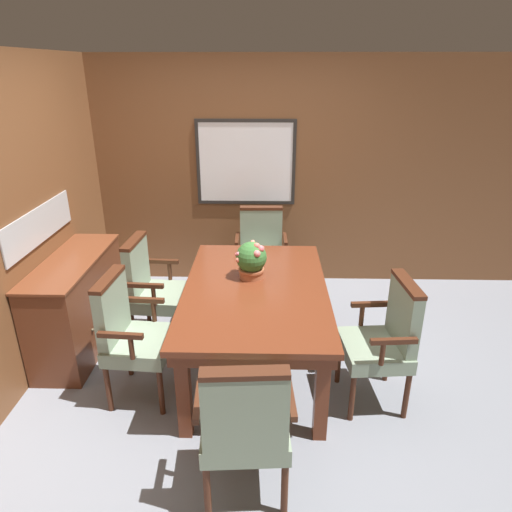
# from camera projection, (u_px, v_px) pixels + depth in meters

# --- Properties ---
(ground_plane) EXTENTS (14.00, 14.00, 0.00)m
(ground_plane) POSITION_uv_depth(u_px,v_px,m) (236.00, 378.00, 3.67)
(ground_plane) COLOR gray
(wall_back) EXTENTS (7.20, 0.08, 2.45)m
(wall_back) POSITION_uv_depth(u_px,v_px,m) (245.00, 175.00, 4.97)
(wall_back) COLOR brown
(wall_back) RESTS_ON ground_plane
(wall_left) EXTENTS (0.08, 7.20, 2.45)m
(wall_left) POSITION_uv_depth(u_px,v_px,m) (2.00, 234.00, 3.23)
(wall_left) COLOR brown
(wall_left) RESTS_ON ground_plane
(dining_table) EXTENTS (1.11, 1.78, 0.73)m
(dining_table) POSITION_uv_depth(u_px,v_px,m) (256.00, 298.00, 3.59)
(dining_table) COLOR maroon
(dining_table) RESTS_ON ground_plane
(chair_left_far) EXTENTS (0.48, 0.55, 0.97)m
(chair_left_far) POSITION_uv_depth(u_px,v_px,m) (151.00, 286.00, 4.00)
(chair_left_far) COLOR #472314
(chair_left_far) RESTS_ON ground_plane
(chair_left_near) EXTENTS (0.48, 0.55, 0.97)m
(chair_left_near) POSITION_uv_depth(u_px,v_px,m) (130.00, 331.00, 3.31)
(chair_left_near) COLOR #472314
(chair_left_near) RESTS_ON ground_plane
(chair_head_near) EXTENTS (0.55, 0.48, 0.97)m
(chair_head_near) POSITION_uv_depth(u_px,v_px,m) (245.00, 424.00, 2.45)
(chair_head_near) COLOR #472314
(chair_head_near) RESTS_ON ground_plane
(chair_right_near) EXTENTS (0.49, 0.56, 0.97)m
(chair_right_near) POSITION_uv_depth(u_px,v_px,m) (385.00, 337.00, 3.25)
(chair_right_near) COLOR #472314
(chair_right_near) RESTS_ON ground_plane
(chair_head_far) EXTENTS (0.54, 0.46, 0.97)m
(chair_head_far) POSITION_uv_depth(u_px,v_px,m) (261.00, 249.00, 4.79)
(chair_head_far) COLOR #472314
(chair_head_far) RESTS_ON ground_plane
(potted_plant) EXTENTS (0.26, 0.25, 0.31)m
(potted_plant) POSITION_uv_depth(u_px,v_px,m) (251.00, 260.00, 3.66)
(potted_plant) COLOR #B2603D
(potted_plant) RESTS_ON dining_table
(sideboard_cabinet) EXTENTS (0.44, 1.26, 0.83)m
(sideboard_cabinet) POSITION_uv_depth(u_px,v_px,m) (78.00, 303.00, 3.96)
(sideboard_cabinet) COLOR brown
(sideboard_cabinet) RESTS_ON ground_plane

